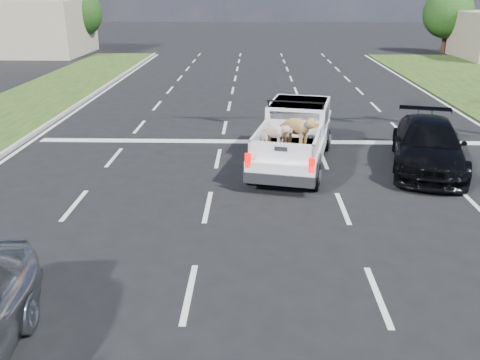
% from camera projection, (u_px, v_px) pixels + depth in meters
% --- Properties ---
extents(ground, '(160.00, 160.00, 0.00)m').
position_uv_depth(ground, '(283.00, 295.00, 9.41)').
color(ground, black).
rests_on(ground, ground).
extents(road_markings, '(17.75, 60.00, 0.01)m').
position_uv_depth(road_markings, '(272.00, 173.00, 15.54)').
color(road_markings, silver).
rests_on(road_markings, ground).
extents(building_left, '(10.00, 8.00, 4.40)m').
position_uv_depth(building_left, '(24.00, 27.00, 42.79)').
color(building_left, tan).
rests_on(building_left, ground).
extents(tree_far_c, '(4.20, 4.20, 5.40)m').
position_uv_depth(tree_far_c, '(78.00, 13.00, 44.17)').
color(tree_far_c, '#332114').
rests_on(tree_far_c, ground).
extents(tree_far_d, '(4.20, 4.20, 5.40)m').
position_uv_depth(tree_far_d, '(448.00, 13.00, 43.36)').
color(tree_far_d, '#332114').
rests_on(tree_far_d, ground).
extents(pickup_truck, '(3.01, 5.70, 2.03)m').
position_uv_depth(pickup_truck, '(294.00, 135.00, 16.15)').
color(pickup_truck, black).
rests_on(pickup_truck, ground).
extents(black_coupe, '(3.22, 5.45, 1.48)m').
position_uv_depth(black_coupe, '(428.00, 145.00, 15.81)').
color(black_coupe, black).
rests_on(black_coupe, ground).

